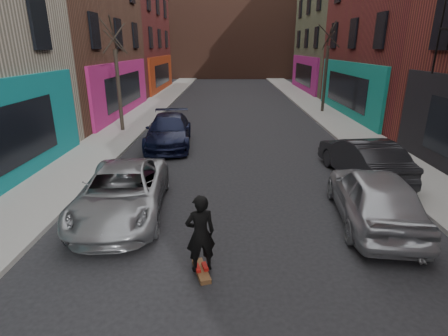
{
  "coord_description": "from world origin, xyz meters",
  "views": [
    {
      "loc": [
        -0.42,
        -0.65,
        4.42
      ],
      "look_at": [
        -0.52,
        7.45,
        1.6
      ],
      "focal_mm": 28.0,
      "sensor_mm": 36.0,
      "label": 1
    }
  ],
  "objects_px": {
    "tree_left_far": "(117,68)",
    "tree_right_far": "(327,61)",
    "skateboard": "(201,271)",
    "skateboarder": "(200,234)",
    "parked_right_far": "(374,196)",
    "parked_left_end": "(169,131)",
    "parked_right_end": "(362,158)",
    "parked_left_far": "(122,192)"
  },
  "relations": [
    {
      "from": "parked_left_far",
      "to": "skateboarder",
      "type": "distance_m",
      "value": 3.58
    },
    {
      "from": "tree_right_far",
      "to": "parked_right_end",
      "type": "height_order",
      "value": "tree_right_far"
    },
    {
      "from": "tree_left_far",
      "to": "skateboard",
      "type": "relative_size",
      "value": 8.12
    },
    {
      "from": "tree_left_far",
      "to": "skateboarder",
      "type": "xyz_separation_m",
      "value": [
        5.24,
        -12.56,
        -2.46
      ]
    },
    {
      "from": "parked_right_far",
      "to": "parked_right_end",
      "type": "xyz_separation_m",
      "value": [
        0.91,
        3.35,
        -0.03
      ]
    },
    {
      "from": "tree_right_far",
      "to": "parked_right_far",
      "type": "xyz_separation_m",
      "value": [
        -2.82,
        -16.27,
        -2.78
      ]
    },
    {
      "from": "skateboard",
      "to": "tree_left_far",
      "type": "bearing_deg",
      "value": 94.62
    },
    {
      "from": "parked_left_far",
      "to": "parked_right_end",
      "type": "xyz_separation_m",
      "value": [
        7.6,
        2.96,
        0.06
      ]
    },
    {
      "from": "parked_left_far",
      "to": "skateboarder",
      "type": "height_order",
      "value": "skateboarder"
    },
    {
      "from": "tree_right_far",
      "to": "skateboarder",
      "type": "distance_m",
      "value": 20.07
    },
    {
      "from": "skateboard",
      "to": "parked_left_far",
      "type": "bearing_deg",
      "value": 113.33
    },
    {
      "from": "parked_left_end",
      "to": "parked_right_far",
      "type": "relative_size",
      "value": 1.1
    },
    {
      "from": "parked_right_end",
      "to": "parked_left_far",
      "type": "bearing_deg",
      "value": 14.12
    },
    {
      "from": "parked_left_far",
      "to": "tree_right_far",
      "type": "bearing_deg",
      "value": 54.05
    },
    {
      "from": "skateboard",
      "to": "tree_right_far",
      "type": "bearing_deg",
      "value": 50.89
    },
    {
      "from": "tree_left_far",
      "to": "skateboard",
      "type": "bearing_deg",
      "value": -67.37
    },
    {
      "from": "parked_right_far",
      "to": "skateboard",
      "type": "xyz_separation_m",
      "value": [
        -4.34,
        -2.29,
        -0.7
      ]
    },
    {
      "from": "skateboarder",
      "to": "skateboard",
      "type": "bearing_deg",
      "value": -18.0
    },
    {
      "from": "parked_left_far",
      "to": "skateboard",
      "type": "distance_m",
      "value": 3.62
    },
    {
      "from": "tree_right_far",
      "to": "parked_right_far",
      "type": "height_order",
      "value": "tree_right_far"
    },
    {
      "from": "tree_left_far",
      "to": "tree_right_far",
      "type": "relative_size",
      "value": 0.96
    },
    {
      "from": "parked_left_far",
      "to": "parked_left_end",
      "type": "bearing_deg",
      "value": 84.03
    },
    {
      "from": "skateboard",
      "to": "parked_right_far",
      "type": "bearing_deg",
      "value": 9.84
    },
    {
      "from": "parked_left_far",
      "to": "skateboarder",
      "type": "relative_size",
      "value": 2.91
    },
    {
      "from": "tree_left_far",
      "to": "tree_right_far",
      "type": "xyz_separation_m",
      "value": [
        12.4,
        6.0,
        0.15
      ]
    },
    {
      "from": "parked_right_end",
      "to": "skateboard",
      "type": "height_order",
      "value": "parked_right_end"
    },
    {
      "from": "parked_right_far",
      "to": "parked_right_end",
      "type": "height_order",
      "value": "parked_right_far"
    },
    {
      "from": "parked_left_far",
      "to": "skateboarder",
      "type": "bearing_deg",
      "value": -53.68
    },
    {
      "from": "tree_right_far",
      "to": "skateboarder",
      "type": "xyz_separation_m",
      "value": [
        -7.16,
        -18.56,
        -2.61
      ]
    },
    {
      "from": "tree_left_far",
      "to": "parked_right_end",
      "type": "bearing_deg",
      "value": -33.44
    },
    {
      "from": "parked_right_far",
      "to": "skateboarder",
      "type": "distance_m",
      "value": 4.91
    },
    {
      "from": "tree_right_far",
      "to": "skateboard",
      "type": "height_order",
      "value": "tree_right_far"
    },
    {
      "from": "tree_left_far",
      "to": "parked_right_end",
      "type": "xyz_separation_m",
      "value": [
        10.49,
        -6.92,
        -2.65
      ]
    },
    {
      "from": "parked_right_end",
      "to": "skateboard",
      "type": "xyz_separation_m",
      "value": [
        -5.25,
        -5.64,
        -0.68
      ]
    },
    {
      "from": "parked_left_end",
      "to": "parked_right_end",
      "type": "distance_m",
      "value": 8.59
    },
    {
      "from": "tree_right_far",
      "to": "skateboard",
      "type": "distance_m",
      "value": 20.2
    },
    {
      "from": "parked_right_far",
      "to": "skateboard",
      "type": "height_order",
      "value": "parked_right_far"
    },
    {
      "from": "parked_left_end",
      "to": "parked_right_end",
      "type": "height_order",
      "value": "parked_right_end"
    },
    {
      "from": "tree_left_far",
      "to": "parked_right_end",
      "type": "relative_size",
      "value": 1.48
    },
    {
      "from": "tree_right_far",
      "to": "parked_right_far",
      "type": "relative_size",
      "value": 1.54
    },
    {
      "from": "skateboard",
      "to": "skateboarder",
      "type": "height_order",
      "value": "skateboarder"
    },
    {
      "from": "tree_left_far",
      "to": "parked_left_end",
      "type": "relative_size",
      "value": 1.33
    }
  ]
}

